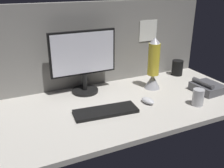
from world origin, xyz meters
TOP-DOWN VIEW (x-y plane):
  - ground_plane at (0.00, 0.00)cm, footprint 180.00×80.00cm
  - cubicle_wall_back at (0.08, 37.50)cm, footprint 180.00×5.50cm
  - monitor at (-9.06, 25.13)cm, footprint 44.53×18.00cm
  - keyboard at (-8.08, -8.81)cm, footprint 38.05×16.40cm
  - mouse at (20.77, -8.43)cm, footprint 7.43×10.54cm
  - mug_steel at (47.07, -23.35)cm, footprint 6.87×6.87cm
  - mug_black_travel at (69.70, 25.41)cm, footprint 8.75×8.75cm
  - lava_lamp at (36.71, 11.17)cm, footprint 11.08×11.08cm
  - desk_phone at (67.07, -10.33)cm, footprint 18.12×20.00cm

SIDE VIEW (x-z plane):
  - ground_plane at x=0.00cm, z-range -3.00..0.00cm
  - keyboard at x=-8.08cm, z-range 0.00..2.00cm
  - mouse at x=20.77cm, z-range 0.00..3.40cm
  - desk_phone at x=67.07cm, z-range -1.21..7.59cm
  - mug_steel at x=47.07cm, z-range 0.00..10.42cm
  - mug_black_travel at x=69.70cm, z-range 0.00..12.05cm
  - lava_lamp at x=36.71cm, z-range -2.92..33.36cm
  - monitor at x=-9.06cm, z-range 2.46..44.45cm
  - cubicle_wall_back at x=0.08cm, z-range 0.01..58.38cm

